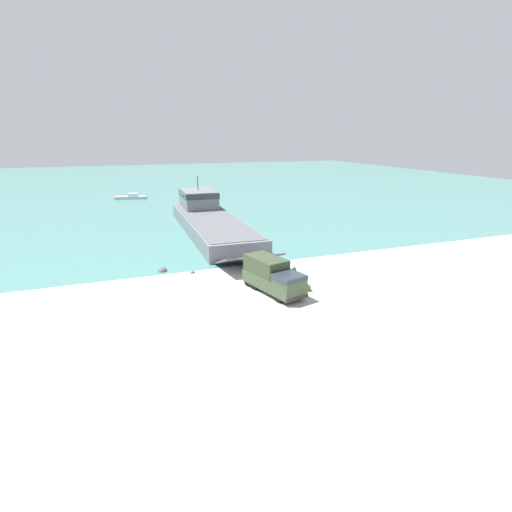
{
  "coord_description": "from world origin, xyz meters",
  "views": [
    {
      "loc": [
        -13.69,
        -38.68,
        14.76
      ],
      "look_at": [
        1.07,
        0.76,
        2.05
      ],
      "focal_mm": 28.0,
      "sensor_mm": 36.0,
      "label": 1
    }
  ],
  "objects_px": {
    "landing_craft": "(209,218)",
    "cargo_crate": "(307,288)",
    "moored_boat_a": "(131,197)",
    "soldier_on_ramp": "(294,273)",
    "military_truck": "(273,276)"
  },
  "relations": [
    {
      "from": "landing_craft",
      "to": "cargo_crate",
      "type": "xyz_separation_m",
      "value": [
        2.52,
        -29.78,
        -1.62
      ]
    },
    {
      "from": "military_truck",
      "to": "cargo_crate",
      "type": "xyz_separation_m",
      "value": [
        3.32,
        -0.9,
        -1.38
      ]
    },
    {
      "from": "landing_craft",
      "to": "cargo_crate",
      "type": "relative_size",
      "value": 54.34
    },
    {
      "from": "military_truck",
      "to": "cargo_crate",
      "type": "relative_size",
      "value": 11.06
    },
    {
      "from": "moored_boat_a",
      "to": "cargo_crate",
      "type": "distance_m",
      "value": 69.95
    },
    {
      "from": "landing_craft",
      "to": "cargo_crate",
      "type": "distance_m",
      "value": 29.93
    },
    {
      "from": "cargo_crate",
      "to": "landing_craft",
      "type": "bearing_deg",
      "value": 94.84
    },
    {
      "from": "military_truck",
      "to": "moored_boat_a",
      "type": "height_order",
      "value": "military_truck"
    },
    {
      "from": "landing_craft",
      "to": "soldier_on_ramp",
      "type": "relative_size",
      "value": 21.23
    },
    {
      "from": "landing_craft",
      "to": "soldier_on_ramp",
      "type": "bearing_deg",
      "value": -83.4
    },
    {
      "from": "landing_craft",
      "to": "moored_boat_a",
      "type": "xyz_separation_m",
      "value": [
        -9.69,
        39.1,
        -1.47
      ]
    },
    {
      "from": "soldier_on_ramp",
      "to": "landing_craft",
      "type": "bearing_deg",
      "value": 177.78
    },
    {
      "from": "cargo_crate",
      "to": "military_truck",
      "type": "bearing_deg",
      "value": 164.78
    },
    {
      "from": "landing_craft",
      "to": "military_truck",
      "type": "relative_size",
      "value": 4.91
    },
    {
      "from": "soldier_on_ramp",
      "to": "moored_boat_a",
      "type": "distance_m",
      "value": 67.38
    }
  ]
}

